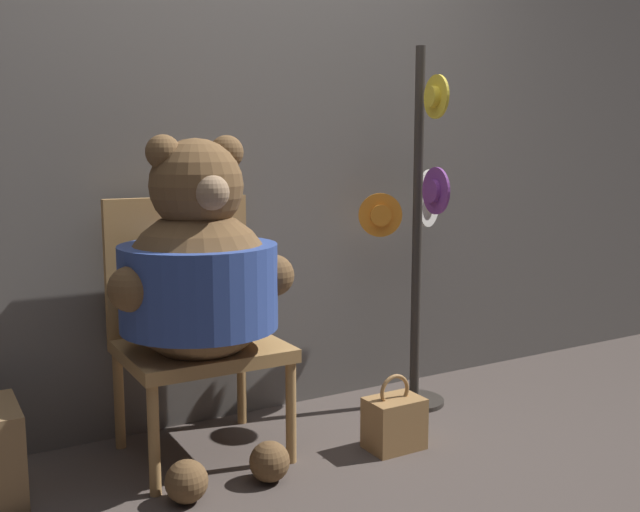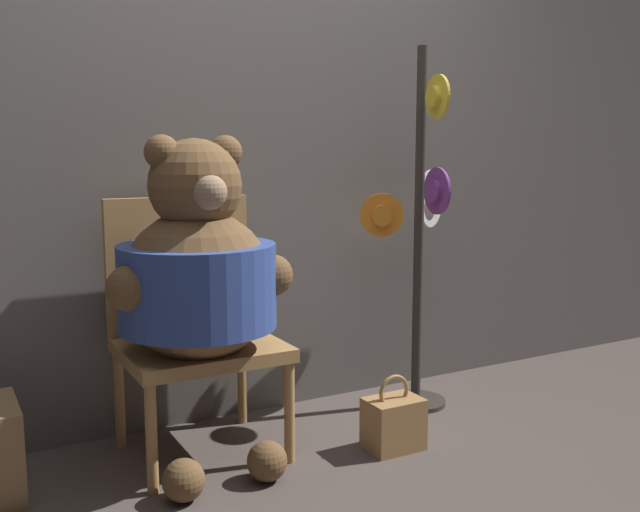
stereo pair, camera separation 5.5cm
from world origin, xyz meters
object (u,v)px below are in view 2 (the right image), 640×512
at_px(teddy_bear, 198,276).
at_px(hat_display_rack, 420,236).
at_px(handbag_on_ground, 393,422).
at_px(chair, 192,320).

height_order(teddy_bear, hat_display_rack, hat_display_rack).
distance_m(teddy_bear, handbag_on_ground, 0.96).
bearing_deg(hat_display_rack, chair, 177.25).
bearing_deg(handbag_on_ground, teddy_bear, 161.70).
height_order(chair, teddy_bear, teddy_bear).
xyz_separation_m(chair, hat_display_rack, (1.06, -0.05, 0.27)).
bearing_deg(chair, hat_display_rack, -2.75).
bearing_deg(handbag_on_ground, chair, 148.53).
height_order(chair, hat_display_rack, hat_display_rack).
relative_size(chair, hat_display_rack, 0.61).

